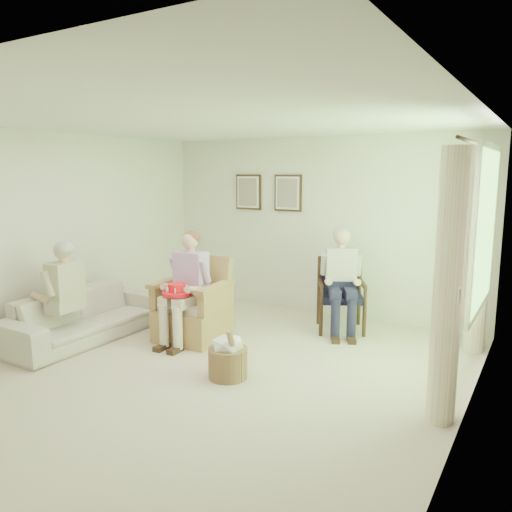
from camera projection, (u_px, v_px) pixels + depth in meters
name	position (u px, v px, depth m)	size (l,w,h in m)	color
floor	(206.00, 372.00, 5.29)	(5.50, 5.50, 0.00)	beige
back_wall	(316.00, 226.00, 7.39)	(5.00, 0.04, 2.60)	silver
left_wall	(46.00, 235.00, 6.34)	(0.04, 5.50, 2.60)	silver
right_wall	(467.00, 278.00, 3.80)	(0.04, 5.50, 2.60)	silver
ceiling	(202.00, 119.00, 4.85)	(5.00, 5.50, 0.02)	white
window	(485.00, 226.00, 4.79)	(0.13, 2.50, 1.63)	#2D6B23
curtain_left	(448.00, 288.00, 4.10)	(0.34, 0.34, 2.30)	#F3E2BE
curtain_right	(480.00, 255.00, 5.76)	(0.34, 0.34, 2.30)	#F3E2BE
framed_print_left	(248.00, 192.00, 7.87)	(0.45, 0.05, 0.55)	#382114
framed_print_right	(288.00, 193.00, 7.51)	(0.45, 0.05, 0.55)	#382114
wicker_armchair	(194.00, 313.00, 6.32)	(0.81, 0.80, 1.03)	tan
wood_armchair	(343.00, 292.00, 6.68)	(0.60, 0.57, 0.93)	black
sofa	(85.00, 316.00, 6.29)	(0.82, 2.09, 0.61)	beige
person_wicker	(187.00, 280.00, 6.12)	(0.40, 0.62, 1.35)	beige
person_dark	(340.00, 274.00, 6.50)	(0.40, 0.63, 1.34)	#1B1836
person_sofa	(60.00, 289.00, 5.93)	(0.42, 0.63, 1.27)	beige
red_hat	(177.00, 291.00, 5.96)	(0.35, 0.35, 0.14)	red
hatbox	(228.00, 356.00, 5.11)	(0.44, 0.44, 0.60)	#A27B58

